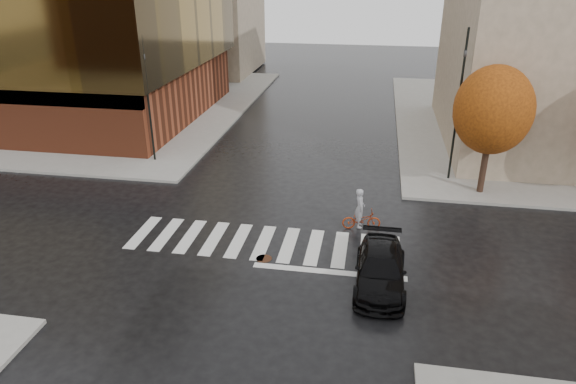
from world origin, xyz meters
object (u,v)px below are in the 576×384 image
at_px(sedan, 380,269).
at_px(traffic_light_ne, 460,95).
at_px(traffic_light_nw, 147,92).
at_px(cyclist, 361,215).
at_px(fire_hydrant, 135,149).

relative_size(sedan, traffic_light_ne, 0.57).
bearing_deg(traffic_light_nw, cyclist, 39.88).
bearing_deg(traffic_light_ne, sedan, 76.68).
height_order(traffic_light_nw, traffic_light_ne, traffic_light_ne).
distance_m(sedan, traffic_light_nw, 17.65).
bearing_deg(sedan, traffic_light_nw, 141.83).
relative_size(cyclist, fire_hydrant, 2.53).
relative_size(traffic_light_nw, fire_hydrant, 9.41).
xyz_separation_m(traffic_light_ne, fire_hydrant, (-18.59, 0.45, -4.21)).
xyz_separation_m(sedan, fire_hydrant, (-14.93, 11.25, -0.08)).
height_order(traffic_light_ne, fire_hydrant, traffic_light_ne).
bearing_deg(fire_hydrant, sedan, -36.98).
xyz_separation_m(sedan, cyclist, (-0.90, 4.30, 0.01)).
height_order(sedan, traffic_light_nw, traffic_light_nw).
bearing_deg(cyclist, traffic_light_nw, 54.08).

